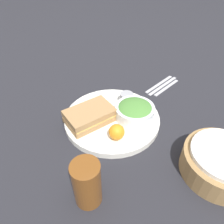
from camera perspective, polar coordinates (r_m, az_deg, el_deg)
The scene contains 11 objects.
ground_plane at distance 0.73m, azimuth 0.00°, elevation -2.38°, with size 4.00×4.00×0.00m, color #232328.
plate at distance 0.72m, azimuth 0.00°, elevation -1.80°, with size 0.31×0.31×0.02m, color white.
sandwich at distance 0.69m, azimuth -5.83°, elevation -0.95°, with size 0.17×0.13×0.04m.
salad_bowl at distance 0.70m, azimuth 5.96°, elevation 0.34°, with size 0.13×0.13×0.05m.
dressing_cup at distance 0.76m, azimuth 3.81°, elevation 3.57°, with size 0.05×0.05×0.04m, color #99999E.
orange_wedge at distance 0.63m, azimuth 1.23°, elevation -5.25°, with size 0.05×0.05×0.05m, color orange.
drink_glass at distance 0.51m, azimuth -6.55°, elevation -18.03°, with size 0.07×0.07×0.13m, color brown.
bread_basket at distance 0.64m, azimuth 26.59°, elevation -11.70°, with size 0.20×0.20×0.08m.
fork at distance 0.92m, azimuth 12.22°, elevation 7.18°, with size 0.17×0.01×0.01m, color #B2B2B7.
knife at distance 0.91m, azimuth 13.14°, elevation 6.72°, with size 0.18×0.01×0.01m, color #B2B2B7.
spoon at distance 0.91m, azimuth 14.07°, elevation 6.25°, with size 0.15×0.01×0.01m, color #B2B2B7.
Camera 1 is at (0.19, 0.50, 0.50)m, focal length 35.00 mm.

